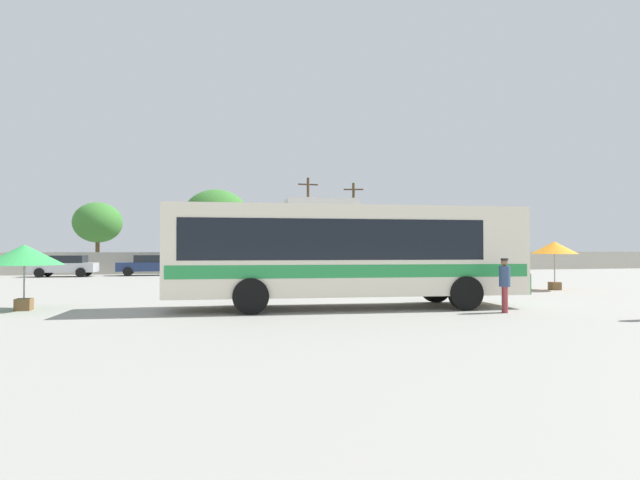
# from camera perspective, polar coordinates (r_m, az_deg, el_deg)

# --- Properties ---
(ground_plane) EXTENTS (300.00, 300.00, 0.00)m
(ground_plane) POSITION_cam_1_polar(r_m,az_deg,el_deg) (27.26, -2.66, -4.96)
(ground_plane) COLOR gray
(perimeter_wall) EXTENTS (80.00, 0.30, 1.67)m
(perimeter_wall) POSITION_cam_1_polar(r_m,az_deg,el_deg) (42.78, -7.25, -2.43)
(perimeter_wall) COLOR #B2AD9E
(perimeter_wall) RESTS_ON ground_plane
(coach_bus_cream_green) EXTENTS (11.38, 3.70, 3.43)m
(coach_bus_cream_green) POSITION_cam_1_polar(r_m,az_deg,el_deg) (16.65, 2.49, -1.10)
(coach_bus_cream_green) COLOR silver
(coach_bus_cream_green) RESTS_ON ground_plane
(attendant_by_bus_door) EXTENTS (0.41, 0.41, 1.59)m
(attendant_by_bus_door) POSITION_cam_1_polar(r_m,az_deg,el_deg) (16.33, 19.46, -4.30)
(attendant_by_bus_door) COLOR #99383D
(attendant_by_bus_door) RESTS_ON ground_plane
(vendor_umbrella_near_gate_orange) EXTENTS (2.07, 2.07, 2.23)m
(vendor_umbrella_near_gate_orange) POSITION_cam_1_polar(r_m,az_deg,el_deg) (26.44, 24.15, -0.88)
(vendor_umbrella_near_gate_orange) COLOR gray
(vendor_umbrella_near_gate_orange) RESTS_ON ground_plane
(vendor_umbrella_secondary_green) EXTENTS (2.27, 2.27, 2.01)m
(vendor_umbrella_secondary_green) POSITION_cam_1_polar(r_m,az_deg,el_deg) (18.31, -29.49, -1.51)
(vendor_umbrella_secondary_green) COLOR gray
(vendor_umbrella_secondary_green) RESTS_ON ground_plane
(parked_car_leftmost_silver) EXTENTS (4.29, 2.24, 1.46)m
(parked_car_leftmost_silver) POSITION_cam_1_polar(r_m,az_deg,el_deg) (40.01, -26.00, -2.50)
(parked_car_leftmost_silver) COLOR #B7BABF
(parked_car_leftmost_silver) RESTS_ON ground_plane
(parked_car_second_dark_blue) EXTENTS (4.38, 2.07, 1.47)m
(parked_car_second_dark_blue) POSITION_cam_1_polar(r_m,az_deg,el_deg) (39.85, -18.09, -2.56)
(parked_car_second_dark_blue) COLOR navy
(parked_car_second_dark_blue) RESTS_ON ground_plane
(parked_car_third_silver) EXTENTS (4.29, 2.15, 1.50)m
(parked_car_third_silver) POSITION_cam_1_polar(r_m,az_deg,el_deg) (39.09, -8.56, -2.61)
(parked_car_third_silver) COLOR #B7BABF
(parked_car_third_silver) RESTS_ON ground_plane
(parked_car_rightmost_white) EXTENTS (4.51, 2.23, 1.43)m
(parked_car_rightmost_white) POSITION_cam_1_polar(r_m,az_deg,el_deg) (40.47, -0.92, -2.61)
(parked_car_rightmost_white) COLOR silver
(parked_car_rightmost_white) RESTS_ON ground_plane
(utility_pole_near) EXTENTS (1.80, 0.24, 8.28)m
(utility_pole_near) POSITION_cam_1_polar(r_m,az_deg,el_deg) (46.65, -1.31, 1.96)
(utility_pole_near) COLOR #4C3823
(utility_pole_near) RESTS_ON ground_plane
(utility_pole_far) EXTENTS (1.77, 0.60, 8.01)m
(utility_pole_far) POSITION_cam_1_polar(r_m,az_deg,el_deg) (48.27, 3.67, 1.70)
(utility_pole_far) COLOR #4C3823
(utility_pole_far) RESTS_ON ground_plane
(roadside_tree_left) EXTENTS (3.84, 3.84, 5.70)m
(roadside_tree_left) POSITION_cam_1_polar(r_m,az_deg,el_deg) (46.14, -23.03, 1.75)
(roadside_tree_left) COLOR brown
(roadside_tree_left) RESTS_ON ground_plane
(roadside_tree_midleft) EXTENTS (5.94, 5.94, 7.29)m
(roadside_tree_midleft) POSITION_cam_1_polar(r_m,az_deg,el_deg) (48.10, -11.24, 2.41)
(roadside_tree_midleft) COLOR brown
(roadside_tree_midleft) RESTS_ON ground_plane
(roadside_tree_midright) EXTENTS (4.33, 4.33, 5.71)m
(roadside_tree_midright) POSITION_cam_1_polar(r_m,az_deg,el_deg) (48.39, 5.48, 1.31)
(roadside_tree_midright) COLOR brown
(roadside_tree_midright) RESTS_ON ground_plane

